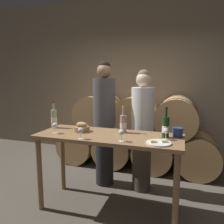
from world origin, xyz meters
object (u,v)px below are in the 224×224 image
person_left (104,122)px  wine_bottle_rose (123,124)px  wine_bottle_white (54,119)px  wine_glass_right (166,131)px  wine_glass_center (121,133)px  tasting_table (109,146)px  bread_basket (82,128)px  wine_glass_far_left (55,126)px  blue_crock (178,132)px  person_right (142,130)px  cheese_plate (159,143)px  wine_bottle_red (166,127)px  wine_glass_left (81,131)px

person_left → wine_bottle_rose: 0.63m
wine_bottle_white → wine_glass_right: 1.46m
wine_bottle_rose → wine_glass_center: wine_bottle_rose is taller
tasting_table → bread_basket: bearing=172.9°
wine_glass_far_left → wine_glass_right: bearing=6.1°
tasting_table → blue_crock: (0.77, 0.16, 0.20)m
wine_glass_center → wine_glass_far_left: bearing=174.7°
person_right → wine_bottle_white: bearing=-155.5°
bread_basket → wine_glass_right: wine_glass_right is taller
blue_crock → cheese_plate: 0.37m
bread_basket → wine_glass_right: (1.02, -0.05, 0.05)m
tasting_table → wine_bottle_white: wine_bottle_white is taller
wine_bottle_white → wine_glass_center: bearing=-18.1°
wine_bottle_rose → wine_glass_right: 0.54m
tasting_table → wine_bottle_white: 0.86m
wine_bottle_white → wine_glass_right: bearing=-4.7°
wine_bottle_white → wine_bottle_rose: (0.94, 0.03, -0.01)m
person_right → blue_crock: person_right is taller
wine_glass_center → wine_bottle_red: bearing=35.5°
person_right → wine_glass_far_left: 1.20m
tasting_table → person_right: 0.69m
wine_glass_left → blue_crock: bearing=23.1°
wine_glass_left → wine_glass_right: size_ratio=1.00×
wine_bottle_rose → cheese_plate: 0.57m
wine_bottle_rose → wine_glass_left: wine_bottle_rose is taller
bread_basket → person_left: bearing=81.4°
wine_glass_far_left → wine_glass_left: size_ratio=1.00×
person_left → blue_crock: bearing=-23.6°
blue_crock → wine_glass_center: 0.67m
person_right → cheese_plate: person_right is taller
wine_glass_center → wine_glass_left: bearing=-173.7°
bread_basket → blue_crock: bearing=5.7°
bread_basket → wine_glass_far_left: wine_glass_far_left is taller
blue_crock → wine_glass_center: bearing=-145.7°
person_left → person_right: size_ratio=1.07×
tasting_table → wine_glass_right: wine_glass_right is taller
wine_bottle_red → person_right: bearing=123.6°
wine_bottle_red → blue_crock: (0.13, 0.07, -0.06)m
person_left → wine_bottle_red: bearing=-30.0°
person_right → wine_glass_left: (-0.51, -0.88, 0.15)m
wine_glass_right → wine_bottle_white: bearing=175.3°
blue_crock → wine_glass_left: 1.08m
tasting_table → cheese_plate: 0.64m
tasting_table → blue_crock: bearing=11.7°
wine_bottle_red → wine_glass_left: wine_bottle_red is taller
wine_bottle_rose → tasting_table: bearing=-131.8°
wine_glass_center → wine_glass_right: (0.43, 0.22, 0.00)m
wine_bottle_rose → cheese_plate: bearing=-34.9°
wine_bottle_white → wine_glass_left: (0.58, -0.38, -0.03)m
wine_bottle_white → blue_crock: 1.58m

